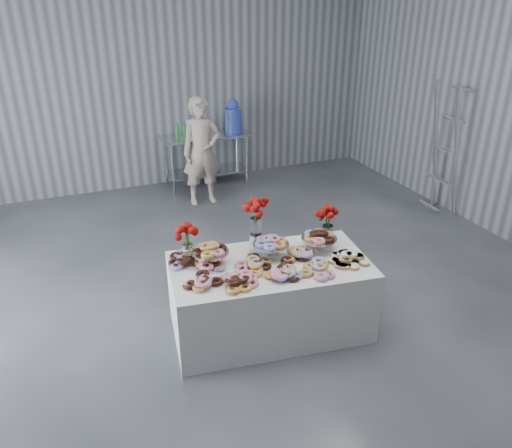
{
  "coord_description": "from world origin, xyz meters",
  "views": [
    {
      "loc": [
        -1.5,
        -3.82,
        3.14
      ],
      "look_at": [
        0.22,
        0.35,
        1.0
      ],
      "focal_mm": 35.0,
      "sensor_mm": 36.0,
      "label": 1
    }
  ],
  "objects_px": {
    "prep_table": "(206,151)",
    "water_jug": "(233,117)",
    "stepladder": "(445,150)",
    "person": "(202,151)",
    "display_table": "(270,296)"
  },
  "relations": [
    {
      "from": "prep_table",
      "to": "water_jug",
      "type": "bearing_deg",
      "value": -0.0
    },
    {
      "from": "prep_table",
      "to": "stepladder",
      "type": "bearing_deg",
      "value": -40.19
    },
    {
      "from": "person",
      "to": "stepladder",
      "type": "height_order",
      "value": "stepladder"
    },
    {
      "from": "prep_table",
      "to": "person",
      "type": "relative_size",
      "value": 0.89
    },
    {
      "from": "display_table",
      "to": "water_jug",
      "type": "distance_m",
      "value": 4.36
    },
    {
      "from": "water_jug",
      "to": "person",
      "type": "relative_size",
      "value": 0.33
    },
    {
      "from": "person",
      "to": "display_table",
      "type": "bearing_deg",
      "value": -95.32
    },
    {
      "from": "water_jug",
      "to": "person",
      "type": "xyz_separation_m",
      "value": [
        -0.78,
        -0.71,
        -0.31
      ]
    },
    {
      "from": "display_table",
      "to": "stepladder",
      "type": "height_order",
      "value": "stepladder"
    },
    {
      "from": "water_jug",
      "to": "stepladder",
      "type": "xyz_separation_m",
      "value": [
        2.41,
        -2.46,
        -0.16
      ]
    },
    {
      "from": "display_table",
      "to": "stepladder",
      "type": "relative_size",
      "value": 0.96
    },
    {
      "from": "display_table",
      "to": "person",
      "type": "bearing_deg",
      "value": 84.04
    },
    {
      "from": "display_table",
      "to": "stepladder",
      "type": "distance_m",
      "value": 3.97
    },
    {
      "from": "prep_table",
      "to": "person",
      "type": "distance_m",
      "value": 0.79
    },
    {
      "from": "person",
      "to": "stepladder",
      "type": "distance_m",
      "value": 3.64
    }
  ]
}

